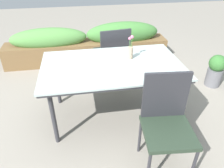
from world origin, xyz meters
name	(u,v)px	position (x,y,z in m)	size (l,w,h in m)	color
ground_plane	(109,116)	(0.00, 0.00, 0.00)	(12.00, 12.00, 0.00)	gray
dining_table	(112,68)	(0.04, 0.03, 0.65)	(1.53, 0.92, 0.70)	#B2C6C1
chair_far_side	(113,52)	(0.18, 0.80, 0.51)	(0.51, 0.51, 0.87)	#262E2A
chair_near_right	(167,119)	(0.40, -0.73, 0.52)	(0.46, 0.46, 0.92)	#2A3A2B
flower_vase	(130,50)	(0.27, 0.14, 0.80)	(0.06, 0.06, 0.27)	tan
planter_box	(88,44)	(-0.13, 1.60, 0.32)	(2.87, 0.41, 0.69)	brown
potted_plant	(216,70)	(1.66, 0.44, 0.26)	(0.24, 0.24, 0.49)	slate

